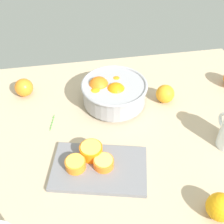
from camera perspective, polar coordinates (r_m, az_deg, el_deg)
ground_plane at (r=105.58cm, az=0.17°, el=-4.24°), size 127.19×92.76×3.00cm
fruit_bowl at (r=112.02cm, az=0.29°, el=3.95°), size 25.31×25.31×11.30cm
cutting_board at (r=93.23cm, az=-2.48°, el=-10.95°), size 33.07×24.82×1.43cm
orange_half_0 at (r=91.88cm, az=-7.19°, el=-10.07°), size 6.47×6.47×3.34cm
orange_half_1 at (r=94.15cm, az=-4.12°, el=-7.58°), size 7.42×7.42×4.13cm
orange_half_2 at (r=91.69cm, az=-1.66°, el=-9.89°), size 6.45×6.45×3.07cm
loose_orange_0 at (r=87.40cm, az=20.47°, el=-17.06°), size 7.82×7.82×7.82cm
loose_orange_2 at (r=115.87cm, az=10.37°, el=3.52°), size 7.24×7.24×7.24cm
loose_orange_3 at (r=122.27cm, az=-16.89°, el=4.61°), size 7.31×7.31×7.31cm
herb_sprig_0 at (r=109.46cm, az=-11.67°, el=-1.92°), size 2.09×8.14×0.82cm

